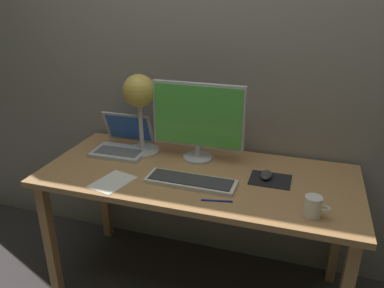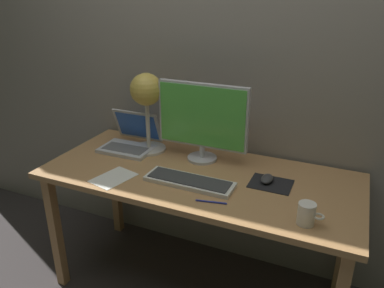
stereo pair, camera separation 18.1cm
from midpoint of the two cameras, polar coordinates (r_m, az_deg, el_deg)
name	(u,v)px [view 1 (the left image)]	position (r m, az deg, el deg)	size (l,w,h in m)	color
ground_plane	(197,286)	(2.36, -1.59, -20.67)	(4.80, 4.80, 0.00)	#383333
back_wall	(220,50)	(2.12, 1.67, 14.00)	(4.80, 0.06, 2.60)	gray
desk	(198,187)	(1.97, -1.80, -6.56)	(1.60, 0.70, 0.74)	tan
monitor	(198,119)	(1.99, -1.68, 3.82)	(0.50, 0.16, 0.43)	silver
keyboard_main	(191,181)	(1.83, -3.04, -5.73)	(0.44, 0.14, 0.03)	silver
laptop	(124,140)	(2.23, -12.57, 0.51)	(0.30, 0.28, 0.21)	silver
desk_lamp	(139,97)	(2.09, -10.45, 6.90)	(0.20, 0.20, 0.45)	beige
mousepad	(270,180)	(1.88, 9.06, -5.41)	(0.20, 0.16, 0.00)	black
mouse	(266,175)	(1.89, 8.47, -4.72)	(0.06, 0.10, 0.03)	#38383A
coffee_mug	(313,207)	(1.62, 14.78, -9.26)	(0.11, 0.07, 0.09)	white
paper_sheet_near_mouse	(113,182)	(1.90, -14.62, -5.62)	(0.15, 0.21, 0.00)	white
pen	(217,201)	(1.69, 0.68, -8.63)	(0.01, 0.01, 0.14)	#2633A5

